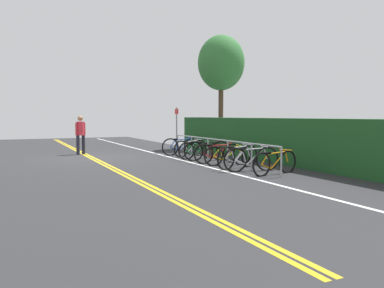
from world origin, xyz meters
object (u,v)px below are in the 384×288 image
sign_post_near (177,125)px  bicycle_3 (207,151)px  bicycle_1 (190,148)px  bicycle_4 (218,153)px  tree_near_left (221,64)px  bike_rack (217,145)px  bicycle_0 (181,146)px  bicycle_2 (198,150)px  pedestrian (80,132)px  bicycle_5 (228,155)px  bicycle_8 (275,163)px  bicycle_6 (238,157)px  bicycle_7 (251,159)px

sign_post_near → bicycle_3: bearing=-3.7°
bicycle_1 → bicycle_4: 2.44m
sign_post_near → tree_near_left: bearing=109.9°
bike_rack → bicycle_4: (0.03, 0.00, -0.29)m
bicycle_0 → bicycle_2: bicycle_0 is taller
bike_rack → pedestrian: pedestrian is taller
bicycle_2 → bicycle_3: 0.67m
bicycle_4 → tree_near_left: 7.40m
bicycle_5 → bicycle_8: bearing=3.5°
bicycle_2 → pedestrian: size_ratio=1.01×
bicycle_4 → pedestrian: bearing=-143.0°
bicycle_4 → bicycle_3: bearing=178.8°
bicycle_6 → bicycle_2: bearing=178.7°
bicycle_5 → bicycle_6: bicycle_6 is taller
bike_rack → tree_near_left: size_ratio=1.27×
bicycle_4 → bicycle_8: (3.11, 0.14, -0.01)m
bicycle_1 → tree_near_left: (-2.94, 3.09, 3.98)m
bicycle_4 → bicycle_7: 2.23m
bicycle_2 → tree_near_left: bearing=140.6°
bicycle_2 → sign_post_near: size_ratio=0.83×
bicycle_0 → bicycle_4: size_ratio=0.98×
bicycle_7 → bicycle_8: (0.88, 0.22, -0.03)m
bicycle_0 → pedestrian: pedestrian is taller
bicycle_0 → pedestrian: bearing=-117.4°
bicycle_0 → bicycle_8: size_ratio=0.99×
bicycle_3 → bicycle_4: size_ratio=0.99×
sign_post_near → bicycle_6: bearing=-3.4°
bicycle_0 → bicycle_1: bicycle_0 is taller
bicycle_0 → bicycle_6: bicycle_6 is taller
bicycle_2 → bicycle_3: (0.66, 0.06, 0.04)m
tree_near_left → sign_post_near: bearing=-70.1°
bicycle_2 → bicycle_5: (2.20, 0.03, -0.00)m
bicycle_1 → sign_post_near: (-1.89, 0.18, 0.90)m
bicycle_0 → sign_post_near: (-1.15, 0.27, 0.88)m
bicycle_7 → bicycle_5: bearing=177.4°
bicycle_2 → pedestrian: pedestrian is taller
bicycle_3 → bicycle_4: 0.85m
tree_near_left → bicycle_7: bearing=-22.9°
bicycle_2 → bicycle_3: bearing=5.0°
pedestrian → bike_rack: bearing=37.1°
bicycle_3 → pedestrian: bearing=-137.9°
bicycle_6 → pedestrian: size_ratio=1.08×
bicycle_3 → bicycle_6: bearing=-3.0°
bicycle_6 → bicycle_1: bearing=177.6°
bicycle_7 → bicycle_6: bearing=-177.5°
bicycle_0 → bicycle_4: (3.18, 0.03, -0.02)m
bicycle_3 → bicycle_7: bicycle_7 is taller
bicycle_3 → bicycle_6: bicycle_6 is taller
bicycle_7 → bicycle_8: 0.91m
bicycle_6 → tree_near_left: tree_near_left is taller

